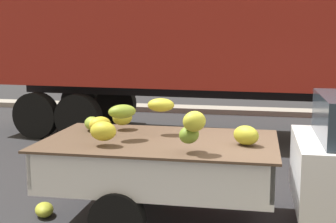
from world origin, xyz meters
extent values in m
cube|color=gray|center=(0.00, 9.13, 0.08)|extent=(80.00, 0.80, 0.16)
cube|color=white|center=(-1.43, 0.16, 0.58)|extent=(2.85, 1.75, 0.08)
cube|color=white|center=(-1.45, 0.98, 0.84)|extent=(2.81, 0.12, 0.44)
cube|color=white|center=(-1.41, -0.66, 0.84)|extent=(2.81, 0.12, 0.44)
cube|color=white|center=(-0.05, 0.19, 0.84)|extent=(0.09, 1.68, 0.44)
cube|color=white|center=(-2.81, 0.13, 0.84)|extent=(0.09, 1.68, 0.44)
cube|color=#B21914|center=(-1.45, 1.01, 0.80)|extent=(2.70, 0.08, 0.07)
cube|color=brown|center=(-1.43, 0.16, 1.07)|extent=(2.97, 1.87, 0.03)
ellipsoid|color=gold|center=(-0.89, -0.50, 1.46)|extent=(0.34, 0.35, 0.23)
ellipsoid|color=gold|center=(-2.02, -0.32, 1.26)|extent=(0.36, 0.31, 0.23)
ellipsoid|color=gold|center=(-0.36, 0.06, 1.21)|extent=(0.41, 0.38, 0.23)
ellipsoid|color=gold|center=(-2.28, 0.27, 1.23)|extent=(0.37, 0.39, 0.21)
ellipsoid|color=gold|center=(-1.50, 0.48, 1.48)|extent=(0.38, 0.28, 0.18)
ellipsoid|color=olive|center=(-0.96, -0.42, 1.29)|extent=(0.29, 0.33, 0.20)
ellipsoid|color=olive|center=(-1.89, 0.05, 1.45)|extent=(0.43, 0.42, 0.17)
ellipsoid|color=gold|center=(-2.09, 0.68, 1.26)|extent=(0.36, 0.38, 0.22)
ellipsoid|color=olive|center=(-2.48, 0.51, 1.19)|extent=(0.34, 0.39, 0.19)
cylinder|color=black|center=(-1.78, 0.96, 0.32)|extent=(0.64, 0.21, 0.64)
cylinder|color=black|center=(-1.75, -0.66, 0.32)|extent=(0.64, 0.21, 0.64)
cube|color=maroon|center=(-0.70, 5.48, 2.60)|extent=(12.10, 3.06, 2.70)
cube|color=black|center=(-0.70, 5.48, 1.10)|extent=(11.05, 0.91, 0.30)
cylinder|color=black|center=(-4.24, 6.84, 0.54)|extent=(1.09, 0.35, 1.08)
cylinder|color=black|center=(-4.36, 4.44, 0.54)|extent=(1.09, 0.35, 1.08)
cylinder|color=black|center=(-5.32, 6.89, 0.54)|extent=(1.09, 0.35, 1.08)
cylinder|color=black|center=(-5.43, 4.49, 0.54)|extent=(1.09, 0.35, 1.08)
ellipsoid|color=#A5AC2E|center=(-2.99, 0.01, 0.09)|extent=(0.38, 0.43, 0.18)
camera|label=1|loc=(-0.10, -5.54, 2.38)|focal=50.65mm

